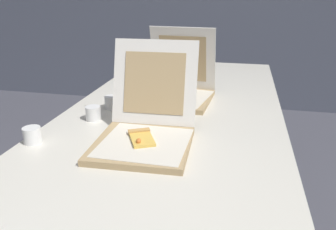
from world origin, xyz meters
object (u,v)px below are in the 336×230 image
pizza_box_front (145,130)px  cup_white_near_center (93,113)px  cup_white_mid (112,102)px  cup_white_near_left (32,135)px  table (172,123)px  pizza_box_middle (178,89)px

pizza_box_front → cup_white_near_center: size_ratio=7.02×
pizza_box_front → cup_white_mid: bearing=126.0°
pizza_box_front → cup_white_mid: size_ratio=7.02×
cup_white_near_left → table: bearing=42.8°
table → cup_white_near_center: size_ratio=36.10×
table → cup_white_near_left: bearing=-137.2°
cup_white_near_center → cup_white_mid: (0.02, 0.15, 0.00)m
pizza_box_front → cup_white_near_left: (-0.39, -0.09, -0.02)m
pizza_box_front → cup_white_mid: 0.41m
pizza_box_front → cup_white_near_center: 0.32m
pizza_box_middle → pizza_box_front: bearing=-88.0°
pizza_box_front → cup_white_near_left: bearing=-169.1°
cup_white_near_center → pizza_box_front: bearing=-31.1°
pizza_box_front → pizza_box_middle: (0.02, 0.52, 0.00)m
pizza_box_middle → cup_white_mid: bearing=-139.2°
table → cup_white_near_left: (-0.43, -0.40, 0.07)m
cup_white_near_left → pizza_box_front: bearing=13.1°
pizza_box_middle → cup_white_near_left: bearing=-120.0°
table → pizza_box_front: bearing=-96.4°
cup_white_near_left → pizza_box_middle: bearing=56.0°
pizza_box_middle → cup_white_near_left: pizza_box_middle is taller
pizza_box_middle → table: bearing=-81.9°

